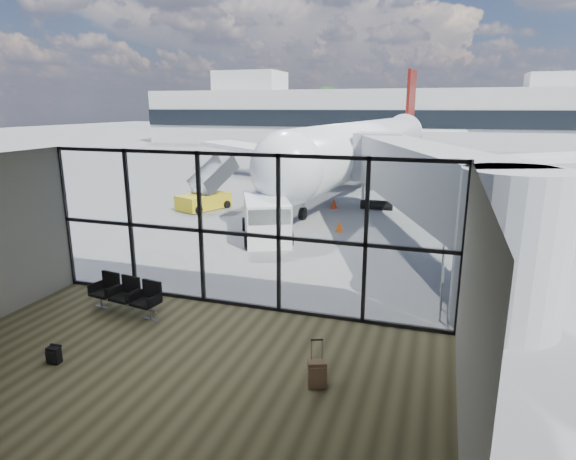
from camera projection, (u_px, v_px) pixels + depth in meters
The scene contains 21 objects.
ground at pixel (392, 162), 50.99m from camera, with size 220.00×220.00×0.00m, color slate.
lounge_shell at pixel (135, 273), 9.08m from camera, with size 12.02×8.01×4.51m.
glass_curtain_wall at pixel (239, 232), 13.60m from camera, with size 12.10×0.12×4.50m.
jet_bridge at pixel (429, 185), 18.51m from camera, with size 8.00×16.50×4.33m.
apron_railing at pixel (443, 265), 15.52m from camera, with size 0.06×5.46×1.11m.
far_terminal at pixel (406, 117), 70.33m from camera, with size 80.00×12.20×11.00m.
tree_0 at pixel (175, 112), 92.79m from camera, with size 4.95×4.95×7.12m.
tree_1 at pixel (203, 109), 90.83m from camera, with size 5.61×5.61×8.07m.
tree_2 at pixel (231, 105), 88.88m from camera, with size 6.27×6.27×9.03m.
tree_3 at pixel (262, 112), 87.39m from camera, with size 4.95×4.95×7.12m.
tree_4 at pixel (293, 109), 85.43m from camera, with size 5.61×5.61×8.07m.
tree_5 at pixel (326, 105), 83.47m from camera, with size 6.27×6.27×9.03m.
seating_row at pixel (127, 293), 13.65m from camera, with size 2.29×0.97×1.02m.
backpack at pixel (54, 355), 10.95m from camera, with size 0.30×0.27×0.43m.
suitcase at pixel (317, 374), 9.98m from camera, with size 0.44×0.38×1.05m.
airliner at pixel (372, 145), 36.43m from camera, with size 31.10×36.13×9.31m.
service_van at pixel (266, 218), 21.17m from camera, with size 3.41×4.57×1.82m.
belt_loader at pixel (315, 173), 37.46m from camera, with size 2.60×4.30×1.88m.
mobile_stairs at pixel (205, 199), 27.40m from camera, with size 2.76×3.72×2.38m.
traffic_cone_b at pixel (339, 226), 22.53m from camera, with size 0.38×0.38×0.55m.
traffic_cone_c at pixel (334, 203), 27.68m from camera, with size 0.40×0.40×0.57m.
Camera 1 is at (5.40, -12.07, 5.71)m, focal length 30.00 mm.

